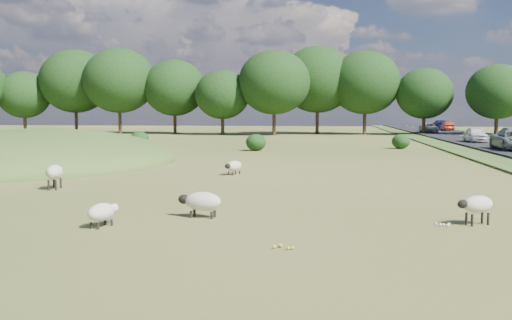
{
  "coord_description": "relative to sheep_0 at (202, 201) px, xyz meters",
  "views": [
    {
      "loc": [
        5.02,
        -19.14,
        2.98
      ],
      "look_at": [
        2.0,
        4.0,
        1.0
      ],
      "focal_mm": 40.0,
      "sensor_mm": 36.0,
      "label": 1
    }
  ],
  "objects": [
    {
      "name": "sheep_1",
      "position": [
        -0.94,
        10.9,
        -0.04
      ],
      "size": [
        0.88,
        1.2,
        0.67
      ],
      "rotation": [
        0.0,
        0.0,
        4.26
      ],
      "color": "#BDB39D",
      "rests_on": "ground"
    },
    {
      "name": "ground",
      "position": [
        -1.44,
        23.59,
        -0.46
      ],
      "size": [
        160.0,
        160.0,
        0.0
      ],
      "primitive_type": "plane",
      "color": "#40591C",
      "rests_on": "ground"
    },
    {
      "name": "shrubs",
      "position": [
        -2.86,
        30.17,
        0.17
      ],
      "size": [
        23.42,
        5.43,
        1.31
      ],
      "color": "black",
      "rests_on": "ground"
    },
    {
      "name": "car_6",
      "position": [
        20.46,
        41.23,
        0.43
      ],
      "size": [
        1.79,
        4.41,
        1.28
      ],
      "primitive_type": "imported",
      "rotation": [
        0.0,
        0.0,
        3.14
      ],
      "color": "#B1B3B9",
      "rests_on": "road"
    },
    {
      "name": "sheep_5",
      "position": [
        7.42,
        -0.11,
        0.08
      ],
      "size": [
        1.11,
        0.83,
        0.78
      ],
      "rotation": [
        0.0,
        0.0,
        3.62
      ],
      "color": "#BDB39D",
      "rests_on": "ground"
    },
    {
      "name": "sheep_0",
      "position": [
        0.0,
        0.0,
        0.0
      ],
      "size": [
        1.3,
        0.68,
        0.73
      ],
      "rotation": [
        0.0,
        0.0,
        3.02
      ],
      "color": "#BDB39D",
      "rests_on": "ground"
    },
    {
      "name": "car_3",
      "position": [
        16.66,
        38.25,
        0.47
      ],
      "size": [
        1.6,
        3.98,
        1.36
      ],
      "primitive_type": "imported",
      "color": "white",
      "rests_on": "road"
    },
    {
      "name": "car_2",
      "position": [
        20.46,
        70.32,
        0.42
      ],
      "size": [
        1.33,
        3.82,
        1.26
      ],
      "primitive_type": "imported",
      "rotation": [
        0.0,
        0.0,
        3.14
      ],
      "color": "maroon",
      "rests_on": "road"
    },
    {
      "name": "car_1",
      "position": [
        20.46,
        76.15,
        0.51
      ],
      "size": [
        2.03,
        5.0,
        1.45
      ],
      "primitive_type": "imported",
      "rotation": [
        0.0,
        0.0,
        3.14
      ],
      "color": "navy",
      "rests_on": "road"
    },
    {
      "name": "sheep_4",
      "position": [
        -6.92,
        5.04,
        0.2
      ],
      "size": [
        0.75,
        1.36,
        0.95
      ],
      "rotation": [
        0.0,
        0.0,
        1.74
      ],
      "color": "#BDB39D",
      "rests_on": "ground"
    },
    {
      "name": "car_5",
      "position": [
        16.66,
        63.29,
        0.4
      ],
      "size": [
        2.02,
        4.38,
        1.22
      ],
      "primitive_type": "imported",
      "color": "#ADB0B5",
      "rests_on": "road"
    },
    {
      "name": "treeline",
      "position": [
        -2.5,
        59.03,
        6.1
      ],
      "size": [
        96.28,
        14.66,
        11.7
      ],
      "color": "black",
      "rests_on": "ground"
    },
    {
      "name": "mound",
      "position": [
        -13.44,
        15.59,
        -0.46
      ],
      "size": [
        16.0,
        20.0,
        4.0
      ],
      "primitive_type": "ellipsoid",
      "color": "#33561E",
      "rests_on": "ground"
    },
    {
      "name": "sheep_2",
      "position": [
        -2.25,
        -1.64,
        -0.07
      ],
      "size": [
        0.74,
        1.13,
        0.63
      ],
      "rotation": [
        0.0,
        0.0,
        1.25
      ],
      "color": "#BDB39D",
      "rests_on": "ground"
    }
  ]
}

